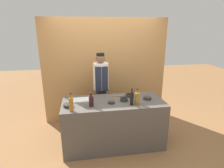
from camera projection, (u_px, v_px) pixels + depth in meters
The scene contains 15 objects.
ground_plane at pixel (113, 143), 3.70m from camera, with size 14.00×14.00×0.00m, color olive.
cabinet_wall at pixel (105, 71), 4.44m from camera, with size 2.88×0.18×2.40m.
counter at pixel (113, 123), 3.56m from camera, with size 1.86×0.80×0.89m.
sauce_bowl_brown at pixel (130, 95), 3.65m from camera, with size 0.17×0.17×0.05m.
sauce_bowl_red at pixel (124, 99), 3.43m from camera, with size 0.14×0.14×0.06m.
sauce_bowl_white at pixel (147, 98), 3.51m from camera, with size 0.15×0.15×0.05m.
sauce_bowl_purple at pixel (68, 105), 3.18m from camera, with size 0.16×0.16×0.05m.
sauce_bowl_green at pixel (111, 102), 3.32m from camera, with size 0.12×0.12×0.04m.
cutting_board at pixel (83, 100), 3.47m from camera, with size 0.35×0.22×0.02m.
bottle_wine at pixel (91, 101), 3.19m from camera, with size 0.08×0.08×0.24m.
bottle_soy at pixel (132, 98), 3.24m from camera, with size 0.06×0.06×0.31m.
bottle_vinegar at pixel (137, 98), 3.28m from camera, with size 0.08×0.08×0.28m.
bottle_amber at pixel (71, 104), 2.99m from camera, with size 0.07×0.07×0.31m.
wooden_spoon at pixel (117, 96), 3.65m from camera, with size 0.23×0.04×0.02m.
chef_center at pixel (101, 88), 4.06m from camera, with size 0.33×0.33×1.68m.
Camera 1 is at (-0.54, -3.14, 2.21)m, focal length 30.00 mm.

